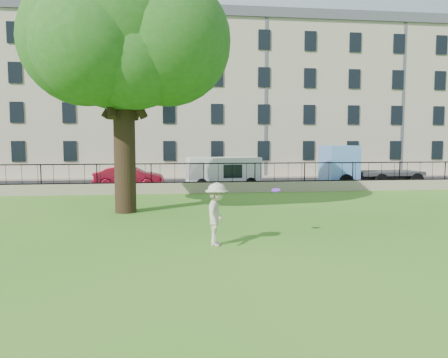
{
  "coord_description": "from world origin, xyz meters",
  "views": [
    {
      "loc": [
        -2.0,
        -13.02,
        3.0
      ],
      "look_at": [
        0.09,
        3.5,
        1.54
      ],
      "focal_mm": 35.0,
      "sensor_mm": 36.0,
      "label": 1
    }
  ],
  "objects": [
    {
      "name": "red_sedan",
      "position": [
        -4.5,
        15.02,
        0.71
      ],
      "size": [
        4.43,
        1.84,
        1.42
      ],
      "primitive_type": "imported",
      "rotation": [
        0.0,
        0.0,
        1.49
      ],
      "color": "maroon",
      "rests_on": "street"
    },
    {
      "name": "sidewalk",
      "position": [
        0.0,
        21.9,
        0.06
      ],
      "size": [
        60.0,
        1.4,
        0.12
      ],
      "primitive_type": "cube",
      "color": "gray",
      "rests_on": "ground"
    },
    {
      "name": "man",
      "position": [
        -0.65,
        -0.74,
        0.91
      ],
      "size": [
        0.95,
        1.3,
        1.81
      ],
      "primitive_type": "imported",
      "rotation": [
        0.0,
        0.0,
        1.32
      ],
      "color": "#BFB39B",
      "rests_on": "ground"
    },
    {
      "name": "retaining_wall",
      "position": [
        0.0,
        12.0,
        0.3
      ],
      "size": [
        50.0,
        0.4,
        0.6
      ],
      "primitive_type": "cube",
      "color": "gray",
      "rests_on": "ground"
    },
    {
      "name": "building_row",
      "position": [
        0.0,
        27.57,
        6.92
      ],
      "size": [
        56.4,
        10.4,
        13.8
      ],
      "color": "#B3A58E",
      "rests_on": "ground"
    },
    {
      "name": "frisbee",
      "position": [
        1.3,
        0.16,
        1.47
      ],
      "size": [
        0.34,
        0.33,
        0.12
      ],
      "primitive_type": "cylinder",
      "rotation": [
        0.21,
        -0.14,
        0.27
      ],
      "color": "#7427DF"
    },
    {
      "name": "tree",
      "position": [
        -3.95,
        5.61,
        7.49
      ],
      "size": [
        8.67,
        6.91,
        11.1
      ],
      "color": "black",
      "rests_on": "ground"
    },
    {
      "name": "street",
      "position": [
        0.0,
        16.7,
        0.01
      ],
      "size": [
        60.0,
        9.0,
        0.01
      ],
      "primitive_type": "cube",
      "color": "black",
      "rests_on": "ground"
    },
    {
      "name": "iron_railing",
      "position": [
        0.0,
        12.0,
        1.15
      ],
      "size": [
        50.0,
        0.05,
        1.13
      ],
      "color": "black",
      "rests_on": "retaining_wall"
    },
    {
      "name": "ground",
      "position": [
        0.0,
        0.0,
        0.0
      ],
      "size": [
        120.0,
        120.0,
        0.0
      ],
      "primitive_type": "plane",
      "color": "#31721B",
      "rests_on": "ground"
    },
    {
      "name": "blue_truck",
      "position": [
        11.32,
        14.53,
        1.35
      ],
      "size": [
        6.53,
        2.58,
        2.7
      ],
      "primitive_type": "cube",
      "rotation": [
        0.0,
        0.0,
        0.05
      ],
      "color": "#6293E6",
      "rests_on": "street"
    },
    {
      "name": "white_van",
      "position": [
        1.48,
        14.7,
        0.97
      ],
      "size": [
        4.79,
        2.26,
        1.95
      ],
      "primitive_type": "cube",
      "rotation": [
        0.0,
        0.0,
        0.1
      ],
      "color": "silver",
      "rests_on": "street"
    }
  ]
}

